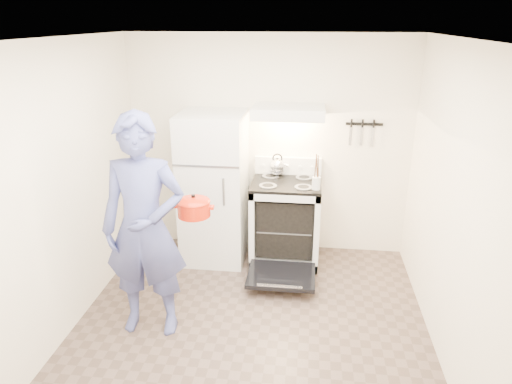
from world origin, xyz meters
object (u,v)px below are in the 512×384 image
Objects in this scene: stove_body at (285,222)px; person at (144,228)px; tea_kettle at (277,165)px; dutch_oven at (194,209)px; refrigerator at (214,188)px.

stove_body is 1.86m from person.
person is (-1.11, -1.40, 0.52)m from stove_body.
tea_kettle is 1.49m from dutch_oven.
tea_kettle is 1.90m from person.
person is 0.46m from dutch_oven.
tea_kettle is 0.71× the size of dutch_oven.
refrigerator is 6.65× the size of tea_kettle.
tea_kettle is (0.69, 0.24, 0.23)m from refrigerator.
tea_kettle is at bearing 55.26° from person.
refrigerator is 0.86× the size of person.
refrigerator is at bearing -178.23° from stove_body.
stove_body is (0.81, 0.02, -0.39)m from refrigerator.
refrigerator reaches higher than tea_kettle.
tea_kettle is at bearing 119.07° from stove_body.
refrigerator is at bearing 74.39° from person.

